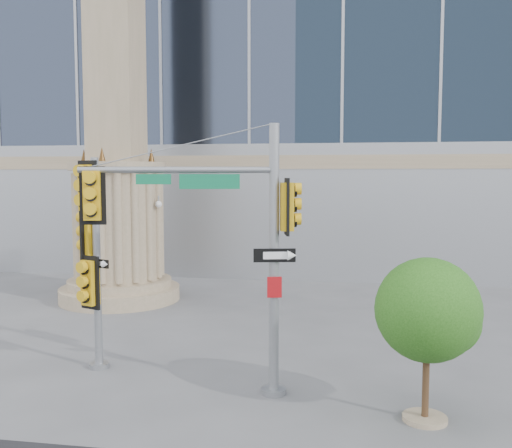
# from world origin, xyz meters

# --- Properties ---
(ground) EXTENTS (120.00, 120.00, 0.00)m
(ground) POSITION_xyz_m (0.00, 0.00, 0.00)
(ground) COLOR #545456
(ground) RESTS_ON ground
(monument) EXTENTS (4.40, 4.40, 16.60)m
(monument) POSITION_xyz_m (-6.00, 9.00, 5.52)
(monument) COLOR gray
(monument) RESTS_ON ground
(main_signal_pole) EXTENTS (4.36, 1.33, 5.69)m
(main_signal_pole) POSITION_xyz_m (-0.13, 0.66, 3.53)
(main_signal_pole) COLOR slate
(main_signal_pole) RESTS_ON ground
(secondary_signal_pole) EXTENTS (0.86, 0.83, 5.05)m
(secondary_signal_pole) POSITION_xyz_m (-3.59, 1.73, 2.97)
(secondary_signal_pole) COLOR slate
(secondary_signal_pole) RESTS_ON ground
(street_tree) EXTENTS (2.00, 1.95, 3.11)m
(street_tree) POSITION_xyz_m (3.92, 0.05, 2.05)
(street_tree) COLOR gray
(street_tree) RESTS_ON ground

